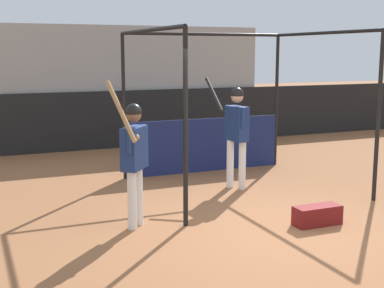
# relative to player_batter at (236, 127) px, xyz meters

# --- Properties ---
(ground_plane) EXTENTS (60.00, 60.00, 0.00)m
(ground_plane) POSITION_rel_player_batter_xyz_m (-0.63, -2.43, -1.12)
(ground_plane) COLOR #935B38
(outfield_wall) EXTENTS (24.00, 0.12, 1.47)m
(outfield_wall) POSITION_rel_player_batter_xyz_m (-0.63, 4.90, -0.39)
(outfield_wall) COLOR black
(outfield_wall) RESTS_ON ground
(bleacher_section) EXTENTS (7.60, 3.20, 3.15)m
(bleacher_section) POSITION_rel_player_batter_xyz_m (-0.63, 6.56, 0.45)
(bleacher_section) COLOR #9E9E99
(bleacher_section) RESTS_ON ground
(batting_cage) EXTENTS (3.48, 3.20, 2.83)m
(batting_cage) POSITION_rel_player_batter_xyz_m (0.06, 0.87, 0.08)
(batting_cage) COLOR black
(batting_cage) RESTS_ON ground
(player_batter) EXTENTS (0.54, 0.92, 1.99)m
(player_batter) POSITION_rel_player_batter_xyz_m (0.00, 0.00, 0.00)
(player_batter) COLOR white
(player_batter) RESTS_ON ground
(player_waiting) EXTENTS (0.65, 0.82, 2.09)m
(player_waiting) POSITION_rel_player_batter_xyz_m (-2.33, -1.40, -0.05)
(player_waiting) COLOR white
(player_waiting) RESTS_ON ground
(equipment_bag) EXTENTS (0.70, 0.28, 0.28)m
(equipment_bag) POSITION_rel_player_batter_xyz_m (0.11, -2.33, -0.98)
(equipment_bag) COLOR maroon
(equipment_bag) RESTS_ON ground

